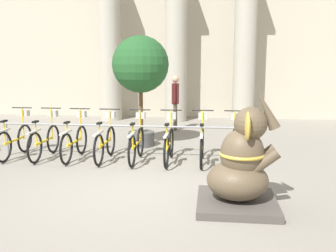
{
  "coord_description": "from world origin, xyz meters",
  "views": [
    {
      "loc": [
        1.28,
        -6.05,
        2.14
      ],
      "look_at": [
        0.52,
        0.59,
        1.0
      ],
      "focal_mm": 40.0,
      "sensor_mm": 36.0,
      "label": 1
    }
  ],
  "objects_px": {
    "bicycle_1": "(45,140)",
    "bicycle_2": "(75,141)",
    "bicycle_0": "(15,139)",
    "elephant_statue": "(241,168)",
    "bicycle_3": "(105,141)",
    "potted_tree": "(141,69)",
    "bicycle_6": "(202,144)",
    "bicycle_5": "(169,143)",
    "bicycle_4": "(137,142)",
    "person_pedestrian": "(175,97)",
    "bicycle_7": "(235,144)"
  },
  "relations": [
    {
      "from": "bicycle_7",
      "to": "elephant_statue",
      "type": "relative_size",
      "value": 0.92
    },
    {
      "from": "bicycle_4",
      "to": "elephant_statue",
      "type": "distance_m",
      "value": 3.19
    },
    {
      "from": "bicycle_1",
      "to": "person_pedestrian",
      "type": "bearing_deg",
      "value": 55.53
    },
    {
      "from": "bicycle_3",
      "to": "person_pedestrian",
      "type": "height_order",
      "value": "person_pedestrian"
    },
    {
      "from": "bicycle_4",
      "to": "bicycle_6",
      "type": "distance_m",
      "value": 1.42
    },
    {
      "from": "bicycle_2",
      "to": "potted_tree",
      "type": "bearing_deg",
      "value": 50.05
    },
    {
      "from": "bicycle_2",
      "to": "bicycle_5",
      "type": "bearing_deg",
      "value": -0.8
    },
    {
      "from": "bicycle_2",
      "to": "elephant_statue",
      "type": "bearing_deg",
      "value": -35.39
    },
    {
      "from": "bicycle_4",
      "to": "bicycle_2",
      "type": "bearing_deg",
      "value": 178.32
    },
    {
      "from": "bicycle_6",
      "to": "bicycle_7",
      "type": "height_order",
      "value": "same"
    },
    {
      "from": "bicycle_0",
      "to": "potted_tree",
      "type": "height_order",
      "value": "potted_tree"
    },
    {
      "from": "bicycle_3",
      "to": "bicycle_5",
      "type": "height_order",
      "value": "same"
    },
    {
      "from": "bicycle_7",
      "to": "elephant_statue",
      "type": "height_order",
      "value": "elephant_statue"
    },
    {
      "from": "elephant_statue",
      "to": "potted_tree",
      "type": "height_order",
      "value": "potted_tree"
    },
    {
      "from": "bicycle_0",
      "to": "bicycle_4",
      "type": "xyz_separation_m",
      "value": [
        2.84,
        -0.06,
        0.0
      ]
    },
    {
      "from": "bicycle_2",
      "to": "bicycle_4",
      "type": "relative_size",
      "value": 1.0
    },
    {
      "from": "bicycle_0",
      "to": "elephant_statue",
      "type": "bearing_deg",
      "value": -26.92
    },
    {
      "from": "bicycle_1",
      "to": "person_pedestrian",
      "type": "height_order",
      "value": "person_pedestrian"
    },
    {
      "from": "bicycle_0",
      "to": "person_pedestrian",
      "type": "xyz_separation_m",
      "value": [
        3.31,
        3.8,
        0.63
      ]
    },
    {
      "from": "bicycle_2",
      "to": "bicycle_4",
      "type": "height_order",
      "value": "same"
    },
    {
      "from": "bicycle_2",
      "to": "bicycle_6",
      "type": "relative_size",
      "value": 1.0
    },
    {
      "from": "bicycle_3",
      "to": "person_pedestrian",
      "type": "relative_size",
      "value": 0.94
    },
    {
      "from": "bicycle_7",
      "to": "potted_tree",
      "type": "distance_m",
      "value": 3.16
    },
    {
      "from": "bicycle_3",
      "to": "bicycle_4",
      "type": "distance_m",
      "value": 0.71
    },
    {
      "from": "bicycle_0",
      "to": "bicycle_1",
      "type": "distance_m",
      "value": 0.71
    },
    {
      "from": "bicycle_0",
      "to": "bicycle_4",
      "type": "relative_size",
      "value": 1.0
    },
    {
      "from": "bicycle_7",
      "to": "elephant_statue",
      "type": "bearing_deg",
      "value": -91.67
    },
    {
      "from": "bicycle_3",
      "to": "elephant_statue",
      "type": "bearing_deg",
      "value": -41.57
    },
    {
      "from": "bicycle_0",
      "to": "elephant_statue",
      "type": "relative_size",
      "value": 0.92
    },
    {
      "from": "bicycle_2",
      "to": "potted_tree",
      "type": "height_order",
      "value": "potted_tree"
    },
    {
      "from": "bicycle_6",
      "to": "potted_tree",
      "type": "bearing_deg",
      "value": 137.55
    },
    {
      "from": "bicycle_1",
      "to": "bicycle_2",
      "type": "height_order",
      "value": "same"
    },
    {
      "from": "bicycle_5",
      "to": "elephant_statue",
      "type": "distance_m",
      "value": 2.79
    },
    {
      "from": "bicycle_7",
      "to": "bicycle_4",
      "type": "bearing_deg",
      "value": -178.71
    },
    {
      "from": "bicycle_0",
      "to": "bicycle_2",
      "type": "height_order",
      "value": "same"
    },
    {
      "from": "elephant_statue",
      "to": "bicycle_2",
      "type": "bearing_deg",
      "value": 144.61
    },
    {
      "from": "bicycle_3",
      "to": "elephant_statue",
      "type": "xyz_separation_m",
      "value": [
        2.76,
        -2.45,
        0.19
      ]
    },
    {
      "from": "person_pedestrian",
      "to": "bicycle_5",
      "type": "bearing_deg",
      "value": -86.54
    },
    {
      "from": "bicycle_2",
      "to": "bicycle_7",
      "type": "bearing_deg",
      "value": 0.1
    },
    {
      "from": "bicycle_5",
      "to": "person_pedestrian",
      "type": "xyz_separation_m",
      "value": [
        -0.23,
        3.85,
        0.63
      ]
    },
    {
      "from": "bicycle_1",
      "to": "bicycle_7",
      "type": "xyz_separation_m",
      "value": [
        4.25,
        -0.02,
        0.0
      ]
    },
    {
      "from": "bicycle_2",
      "to": "person_pedestrian",
      "type": "xyz_separation_m",
      "value": [
        1.89,
        3.82,
        0.63
      ]
    },
    {
      "from": "bicycle_3",
      "to": "bicycle_1",
      "type": "bearing_deg",
      "value": 178.42
    },
    {
      "from": "bicycle_4",
      "to": "person_pedestrian",
      "type": "bearing_deg",
      "value": 82.96
    },
    {
      "from": "bicycle_4",
      "to": "bicycle_6",
      "type": "xyz_separation_m",
      "value": [
        1.42,
        0.05,
        0.0
      ]
    },
    {
      "from": "bicycle_2",
      "to": "person_pedestrian",
      "type": "height_order",
      "value": "person_pedestrian"
    },
    {
      "from": "potted_tree",
      "to": "person_pedestrian",
      "type": "bearing_deg",
      "value": 74.28
    },
    {
      "from": "bicycle_0",
      "to": "bicycle_6",
      "type": "distance_m",
      "value": 4.25
    },
    {
      "from": "bicycle_0",
      "to": "potted_tree",
      "type": "bearing_deg",
      "value": 28.79
    },
    {
      "from": "bicycle_1",
      "to": "bicycle_5",
      "type": "relative_size",
      "value": 1.0
    }
  ]
}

